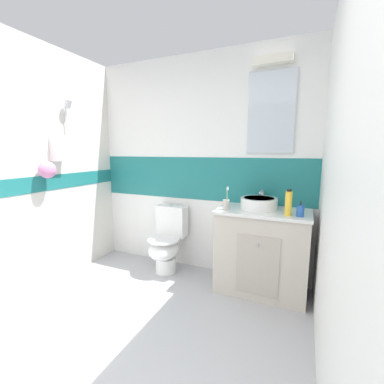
% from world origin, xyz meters
% --- Properties ---
extents(ground_plane, '(3.20, 3.48, 0.04)m').
position_xyz_m(ground_plane, '(0.00, 1.20, -0.02)').
color(ground_plane, '#B2B2B7').
extents(wall_back_tiled, '(3.20, 0.20, 2.50)m').
position_xyz_m(wall_back_tiled, '(0.01, 2.45, 1.26)').
color(wall_back_tiled, white).
rests_on(wall_back_tiled, ground_plane).
extents(wall_left_shower_alcove, '(0.29, 3.48, 2.50)m').
position_xyz_m(wall_left_shower_alcove, '(-1.35, 1.20, 1.25)').
color(wall_left_shower_alcove, silver).
rests_on(wall_left_shower_alcove, ground_plane).
extents(wall_right_plain, '(0.10, 3.48, 2.50)m').
position_xyz_m(wall_right_plain, '(1.35, 1.20, 1.25)').
color(wall_right_plain, white).
rests_on(wall_right_plain, ground_plane).
extents(vanity_cabinet, '(0.89, 0.52, 0.85)m').
position_xyz_m(vanity_cabinet, '(0.80, 2.15, 0.43)').
color(vanity_cabinet, beige).
rests_on(vanity_cabinet, ground_plane).
extents(sink_basin, '(0.36, 0.41, 0.17)m').
position_xyz_m(sink_basin, '(0.75, 2.18, 0.91)').
color(sink_basin, white).
rests_on(sink_basin, vanity_cabinet).
extents(toilet, '(0.37, 0.50, 0.79)m').
position_xyz_m(toilet, '(-0.29, 2.16, 0.36)').
color(toilet, white).
rests_on(toilet, ground_plane).
extents(toothbrush_cup, '(0.07, 0.07, 0.23)m').
position_xyz_m(toothbrush_cup, '(0.46, 2.01, 0.91)').
color(toothbrush_cup, '#B2ADA3').
rests_on(toothbrush_cup, vanity_cabinet).
extents(soap_dispenser, '(0.07, 0.07, 0.14)m').
position_xyz_m(soap_dispenser, '(1.14, 2.02, 0.90)').
color(soap_dispenser, '#2659B2').
rests_on(soap_dispenser, vanity_cabinet).
extents(shampoo_bottle_tall, '(0.06, 0.06, 0.24)m').
position_xyz_m(shampoo_bottle_tall, '(1.04, 2.01, 0.96)').
color(shampoo_bottle_tall, yellow).
rests_on(shampoo_bottle_tall, vanity_cabinet).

